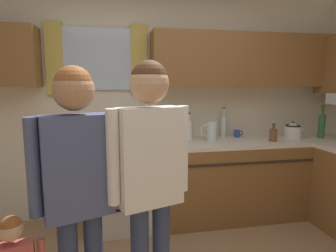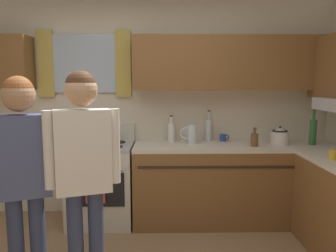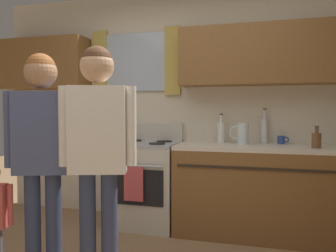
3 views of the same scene
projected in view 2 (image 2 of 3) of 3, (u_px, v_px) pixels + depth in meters
name	position (u px, v px, depth m)	size (l,w,h in m)	color
back_wall_unit	(142.00, 92.00, 3.88)	(4.60, 0.42, 2.60)	beige
kitchen_counter_run	(271.00, 192.00, 3.43)	(2.32, 1.89, 0.90)	brown
stove_oven	(102.00, 182.00, 3.73)	(0.71, 0.67, 1.10)	beige
bottle_squat_brown	(254.00, 139.00, 3.57)	(0.08, 0.08, 0.21)	brown
bottle_wine_green	(313.00, 131.00, 3.66)	(0.08, 0.08, 0.39)	#2D6633
bottle_tall_clear	(209.00, 129.00, 3.90)	(0.07, 0.07, 0.37)	silver
bottle_milk_white	(171.00, 132.00, 3.85)	(0.08, 0.08, 0.31)	white
mug_cobalt_blue	(223.00, 138.00, 3.89)	(0.11, 0.07, 0.08)	#2D479E
mug_mustard_yellow	(334.00, 155.00, 2.95)	(0.12, 0.08, 0.09)	gold
stovetop_kettle	(280.00, 136.00, 3.68)	(0.27, 0.20, 0.21)	silver
water_pitcher	(192.00, 134.00, 3.72)	(0.19, 0.11, 0.22)	silver
adult_holding_child	(23.00, 165.00, 2.24)	(0.48, 0.27, 1.64)	#2D3856
adult_in_plaid	(83.00, 160.00, 2.28)	(0.50, 0.27, 1.67)	#2D3856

